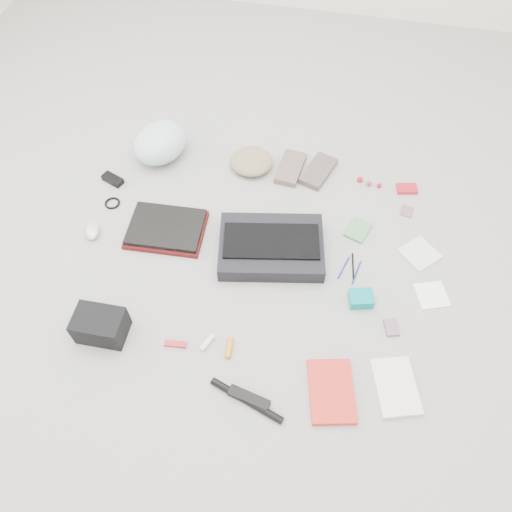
% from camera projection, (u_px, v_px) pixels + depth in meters
% --- Properties ---
extents(ground_plane, '(4.00, 4.00, 0.00)m').
position_uv_depth(ground_plane, '(256.00, 263.00, 2.10)').
color(ground_plane, gray).
extents(messenger_bag, '(0.49, 0.39, 0.07)m').
position_uv_depth(messenger_bag, '(271.00, 247.00, 2.11)').
color(messenger_bag, black).
rests_on(messenger_bag, ground_plane).
extents(bag_flap, '(0.42, 0.25, 0.01)m').
position_uv_depth(bag_flap, '(271.00, 241.00, 2.07)').
color(bag_flap, black).
rests_on(bag_flap, messenger_bag).
extents(laptop_sleeve, '(0.35, 0.27, 0.02)m').
position_uv_depth(laptop_sleeve, '(167.00, 230.00, 2.19)').
color(laptop_sleeve, '#500F0F').
rests_on(laptop_sleeve, ground_plane).
extents(laptop, '(0.33, 0.25, 0.02)m').
position_uv_depth(laptop, '(166.00, 227.00, 2.17)').
color(laptop, black).
rests_on(laptop, laptop_sleeve).
extents(bike_helmet, '(0.32, 0.35, 0.17)m').
position_uv_depth(bike_helmet, '(160.00, 142.00, 2.39)').
color(bike_helmet, silver).
rests_on(bike_helmet, ground_plane).
extents(beanie, '(0.24, 0.23, 0.07)m').
position_uv_depth(beanie, '(251.00, 161.00, 2.39)').
color(beanie, '#8D7C5C').
rests_on(beanie, ground_plane).
extents(mitten_left, '(0.13, 0.22, 0.03)m').
position_uv_depth(mitten_left, '(290.00, 168.00, 2.40)').
color(mitten_left, '#695852').
rests_on(mitten_left, ground_plane).
extents(mitten_right, '(0.17, 0.24, 0.03)m').
position_uv_depth(mitten_right, '(318.00, 171.00, 2.38)').
color(mitten_right, '#584C48').
rests_on(mitten_right, ground_plane).
extents(power_brick, '(0.11, 0.08, 0.03)m').
position_uv_depth(power_brick, '(113.00, 179.00, 2.36)').
color(power_brick, black).
rests_on(power_brick, ground_plane).
extents(cable_coil, '(0.09, 0.09, 0.01)m').
position_uv_depth(cable_coil, '(112.00, 203.00, 2.28)').
color(cable_coil, black).
rests_on(cable_coil, ground_plane).
extents(mouse, '(0.09, 0.12, 0.04)m').
position_uv_depth(mouse, '(92.00, 231.00, 2.18)').
color(mouse, '#BEBEBE').
rests_on(mouse, ground_plane).
extents(camera_bag, '(0.19, 0.13, 0.12)m').
position_uv_depth(camera_bag, '(101.00, 326.00, 1.87)').
color(camera_bag, black).
rests_on(camera_bag, ground_plane).
extents(multitool, '(0.08, 0.03, 0.01)m').
position_uv_depth(multitool, '(176.00, 344.00, 1.89)').
color(multitool, '#B21B22').
rests_on(multitool, ground_plane).
extents(toiletry_tube_white, '(0.05, 0.08, 0.02)m').
position_uv_depth(toiletry_tube_white, '(207.00, 342.00, 1.89)').
color(toiletry_tube_white, silver).
rests_on(toiletry_tube_white, ground_plane).
extents(toiletry_tube_orange, '(0.03, 0.08, 0.02)m').
position_uv_depth(toiletry_tube_orange, '(229.00, 348.00, 1.87)').
color(toiletry_tube_orange, orange).
rests_on(toiletry_tube_orange, ground_plane).
extents(u_lock, '(0.16, 0.07, 0.03)m').
position_uv_depth(u_lock, '(249.00, 398.00, 1.76)').
color(u_lock, black).
rests_on(u_lock, ground_plane).
extents(bike_pump, '(0.28, 0.12, 0.03)m').
position_uv_depth(bike_pump, '(247.00, 400.00, 1.76)').
color(bike_pump, black).
rests_on(bike_pump, ground_plane).
extents(book_red, '(0.21, 0.26, 0.02)m').
position_uv_depth(book_red, '(331.00, 391.00, 1.78)').
color(book_red, red).
rests_on(book_red, ground_plane).
extents(book_white, '(0.20, 0.25, 0.02)m').
position_uv_depth(book_white, '(396.00, 387.00, 1.79)').
color(book_white, silver).
rests_on(book_white, ground_plane).
extents(notepad, '(0.12, 0.14, 0.01)m').
position_uv_depth(notepad, '(358.00, 230.00, 2.19)').
color(notepad, '#4A8353').
rests_on(notepad, ground_plane).
extents(pen_blue, '(0.04, 0.12, 0.01)m').
position_uv_depth(pen_blue, '(344.00, 268.00, 2.09)').
color(pen_blue, navy).
rests_on(pen_blue, ground_plane).
extents(pen_black, '(0.02, 0.13, 0.01)m').
position_uv_depth(pen_black, '(353.00, 266.00, 2.09)').
color(pen_black, black).
rests_on(pen_black, ground_plane).
extents(pen_navy, '(0.03, 0.12, 0.01)m').
position_uv_depth(pen_navy, '(357.00, 272.00, 2.07)').
color(pen_navy, navy).
rests_on(pen_navy, ground_plane).
extents(accordion_wallet, '(0.11, 0.09, 0.05)m').
position_uv_depth(accordion_wallet, '(361.00, 299.00, 1.98)').
color(accordion_wallet, '#04868D').
rests_on(accordion_wallet, ground_plane).
extents(card_deck, '(0.07, 0.08, 0.01)m').
position_uv_depth(card_deck, '(391.00, 327.00, 1.93)').
color(card_deck, slate).
rests_on(card_deck, ground_plane).
extents(napkin_top, '(0.19, 0.19, 0.01)m').
position_uv_depth(napkin_top, '(420.00, 253.00, 2.13)').
color(napkin_top, silver).
rests_on(napkin_top, ground_plane).
extents(napkin_bottom, '(0.15, 0.15, 0.01)m').
position_uv_depth(napkin_bottom, '(432.00, 295.00, 2.01)').
color(napkin_bottom, white).
rests_on(napkin_bottom, ground_plane).
extents(lollipop_a, '(0.04, 0.04, 0.03)m').
position_uv_depth(lollipop_a, '(360.00, 179.00, 2.36)').
color(lollipop_a, red).
rests_on(lollipop_a, ground_plane).
extents(lollipop_b, '(0.03, 0.03, 0.02)m').
position_uv_depth(lollipop_b, '(369.00, 183.00, 2.34)').
color(lollipop_b, red).
rests_on(lollipop_b, ground_plane).
extents(lollipop_c, '(0.02, 0.02, 0.02)m').
position_uv_depth(lollipop_c, '(379.00, 185.00, 2.34)').
color(lollipop_c, red).
rests_on(lollipop_c, ground_plane).
extents(altoids_tin, '(0.10, 0.08, 0.02)m').
position_uv_depth(altoids_tin, '(407.00, 189.00, 2.33)').
color(altoids_tin, '#B21928').
rests_on(altoids_tin, ground_plane).
extents(stamp_sheet, '(0.06, 0.07, 0.00)m').
position_uv_depth(stamp_sheet, '(407.00, 211.00, 2.26)').
color(stamp_sheet, '#83596E').
rests_on(stamp_sheet, ground_plane).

